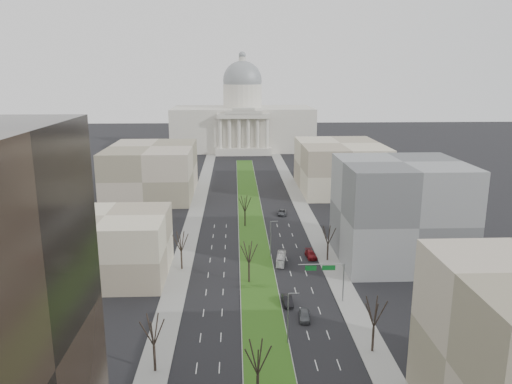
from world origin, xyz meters
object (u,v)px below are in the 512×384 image
object	(u,v)px
car_grey_near	(304,315)
car_red	(311,254)
car_black	(288,300)
box_van	(281,259)
car_grey_far	(282,212)

from	to	relation	value
car_grey_near	car_red	world-z (taller)	car_grey_near
car_grey_near	car_black	xyz separation A→B (m)	(-2.46, 6.23, -0.00)
car_grey_near	box_van	distance (m)	27.72
car_grey_near	car_black	world-z (taller)	car_grey_near
car_red	car_grey_far	size ratio (longest dim) A/B	0.98
car_black	car_grey_far	bearing A→B (deg)	83.16
car_grey_near	car_black	size ratio (longest dim) A/B	0.97
box_van	car_red	bearing A→B (deg)	32.06
car_grey_far	box_van	xyz separation A→B (m)	(-4.10, -40.75, 0.31)
car_grey_far	car_red	bearing A→B (deg)	-78.64
car_red	box_van	distance (m)	8.28
car_red	box_van	world-z (taller)	box_van
car_red	car_grey_far	xyz separation A→B (m)	(-3.50, 37.48, -0.01)
car_black	car_red	distance (m)	26.06
car_red	car_grey_far	world-z (taller)	car_red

